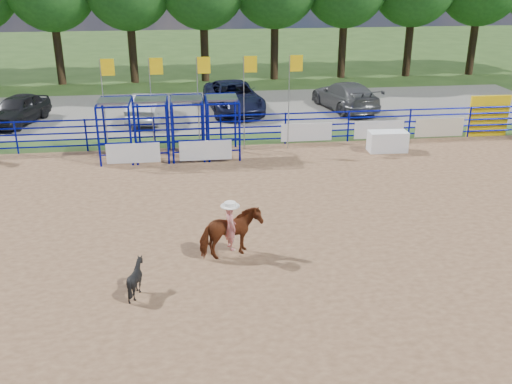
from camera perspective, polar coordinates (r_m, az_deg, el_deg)
ground at (r=17.21m, az=-1.17°, el=-5.33°), size 120.00×120.00×0.00m
arena_dirt at (r=17.21m, az=-1.17°, el=-5.30°), size 30.00×20.00×0.02m
gravel_strip at (r=33.20m, az=-4.36°, el=8.15°), size 40.00×10.00×0.01m
announcer_table at (r=26.22m, az=13.02°, el=4.95°), size 1.73×0.85×0.91m
horse_and_rider at (r=16.18m, az=-2.57°, el=-3.81°), size 1.91×1.31×2.36m
calf at (r=14.88m, az=-11.92°, el=-8.45°), size 1.09×1.07×0.91m
car_a at (r=32.63m, az=-22.71°, el=7.64°), size 2.98×4.74×1.50m
car_b at (r=31.31m, az=-10.65°, el=8.38°), size 2.29×4.66×1.47m
car_c at (r=32.70m, az=-2.26°, el=9.48°), size 3.36×6.20×1.65m
car_d at (r=33.54m, az=8.89°, el=9.49°), size 3.26×5.79×1.58m
perimeter_fence at (r=16.88m, az=-1.19°, el=-3.07°), size 30.10×20.10×1.50m
chute_assembly at (r=24.95m, az=-7.77°, el=6.34°), size 19.32×2.41×4.20m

